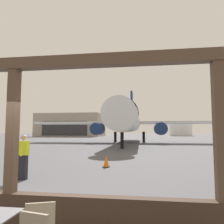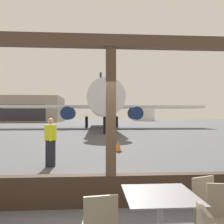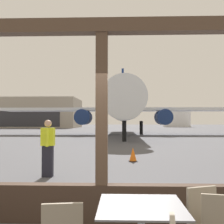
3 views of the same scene
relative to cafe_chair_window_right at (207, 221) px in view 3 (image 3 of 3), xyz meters
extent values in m
plane|color=#4C4C51|center=(-1.33, 41.40, -0.53)|extent=(220.00, 220.00, 0.00)
cube|color=#38281E|center=(-1.33, 1.40, -0.22)|extent=(8.47, 0.24, 0.63)
cube|color=#4C3828|center=(-1.33, 1.40, 2.80)|extent=(8.47, 0.24, 0.24)
cube|color=#4C3828|center=(-1.33, 1.40, 1.07)|extent=(0.20, 0.20, 3.21)
cube|color=slate|center=(-0.79, -0.27, 0.24)|extent=(0.93, 0.93, 0.02)
cube|color=gray|center=(0.06, -0.28, 0.15)|extent=(0.40, 0.12, 0.44)
cube|color=gray|center=(-0.03, 0.09, 0.15)|extent=(0.39, 0.17, 0.44)
cylinder|color=silver|center=(-0.75, 32.31, 3.00)|extent=(3.55, 26.01, 3.55)
cone|color=silver|center=(-0.75, 18.01, 3.00)|extent=(3.37, 2.60, 3.37)
cylinder|color=black|center=(-0.75, 19.91, 3.15)|extent=(3.62, 0.90, 3.62)
cube|color=silver|center=(-8.98, 32.78, 2.70)|extent=(14.68, 4.20, 0.36)
cube|color=silver|center=(7.48, 32.78, 2.70)|extent=(14.68, 4.20, 0.36)
cylinder|color=navy|center=(-5.72, 31.38, 1.70)|extent=(1.90, 3.20, 1.90)
cylinder|color=navy|center=(4.23, 31.38, 1.70)|extent=(1.90, 3.20, 1.90)
cube|color=navy|center=(-0.75, 43.82, 7.17)|extent=(0.36, 4.40, 5.20)
cylinder|color=black|center=(-0.75, 20.21, 0.35)|extent=(0.36, 0.36, 1.76)
cylinder|color=black|center=(-3.15, 33.78, 0.35)|extent=(0.44, 0.44, 1.76)
cylinder|color=black|center=(1.65, 33.78, 0.35)|extent=(0.44, 0.44, 1.76)
cube|color=black|center=(-3.26, 5.17, -0.06)|extent=(0.32, 0.20, 0.95)
cube|color=yellow|center=(-3.26, 5.17, 0.69)|extent=(0.40, 0.22, 0.55)
sphere|color=tan|center=(-3.26, 5.17, 1.10)|extent=(0.22, 0.22, 0.22)
cylinder|color=yellow|center=(-3.22, 4.93, 0.67)|extent=(0.09, 0.09, 0.52)
cylinder|color=yellow|center=(-3.30, 5.41, 0.67)|extent=(0.09, 0.09, 0.52)
cone|color=orange|center=(-0.51, 8.51, -0.23)|extent=(0.32, 0.32, 0.60)
cube|color=black|center=(-0.51, 8.51, -0.52)|extent=(0.36, 0.36, 0.03)
cube|color=#9E9384|center=(-24.00, 73.12, 3.44)|extent=(22.21, 15.56, 7.93)
cube|color=#2D2D33|center=(-24.00, 65.29, 2.25)|extent=(15.55, 0.10, 4.76)
cylinder|color=white|center=(16.50, 85.08, 1.92)|extent=(8.57, 8.57, 4.91)
camera|label=1|loc=(1.37, -2.82, 1.36)|focal=34.51mm
camera|label=2|loc=(-1.63, -3.31, 1.28)|focal=37.40mm
camera|label=3|loc=(-1.00, -3.34, 1.16)|focal=44.72mm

